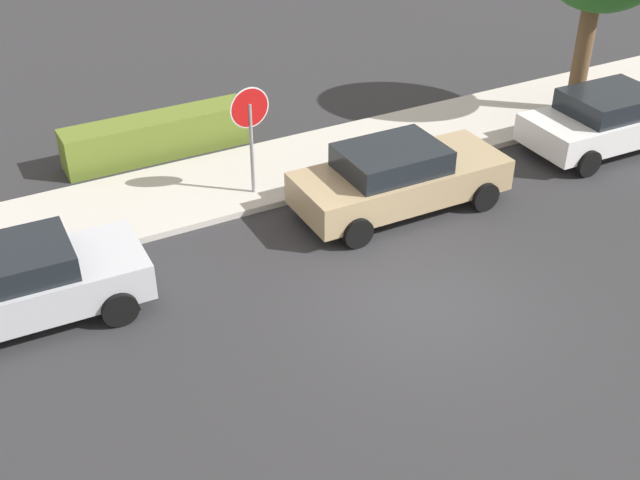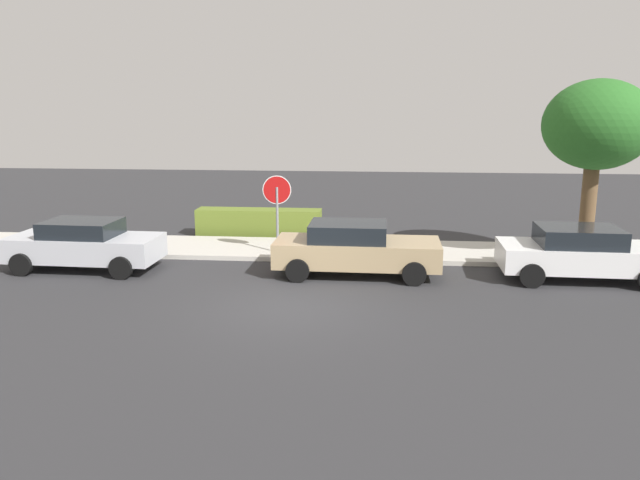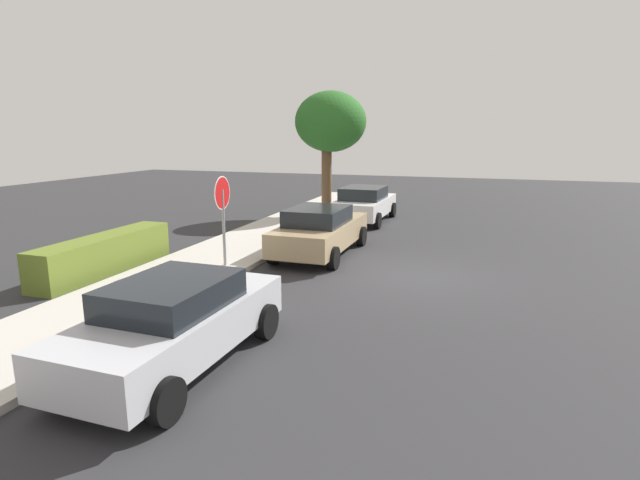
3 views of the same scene
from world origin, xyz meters
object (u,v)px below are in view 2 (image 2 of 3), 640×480
(stop_sign, at_px, (277,200))
(parked_car_silver, at_px, (84,244))
(parked_car_tan, at_px, (355,248))
(parked_car_white, at_px, (581,253))
(street_tree_near_corner, at_px, (597,127))

(stop_sign, relative_size, parked_car_silver, 0.59)
(parked_car_tan, xyz_separation_m, parked_car_white, (6.11, 0.07, -0.01))
(street_tree_near_corner, bearing_deg, parked_car_silver, -172.58)
(stop_sign, xyz_separation_m, street_tree_near_corner, (9.30, -0.14, 2.28))
(parked_car_tan, bearing_deg, parked_car_white, 0.66)
(parked_car_silver, bearing_deg, parked_car_tan, 1.02)
(parked_car_silver, height_order, parked_car_white, parked_car_white)
(stop_sign, height_order, parked_car_tan, stop_sign)
(parked_car_white, bearing_deg, parked_car_tan, -179.34)
(parked_car_silver, distance_m, parked_car_white, 13.92)
(parked_car_white, bearing_deg, street_tree_near_corner, 67.90)
(stop_sign, bearing_deg, parked_car_silver, -158.91)
(stop_sign, distance_m, parked_car_silver, 5.78)
(stop_sign, xyz_separation_m, parked_car_silver, (-5.30, -2.04, -1.04))
(parked_car_tan, height_order, street_tree_near_corner, street_tree_near_corner)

